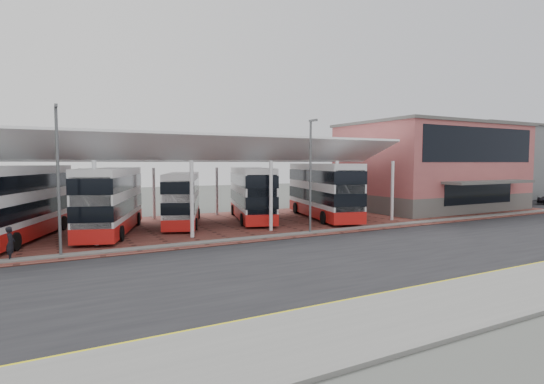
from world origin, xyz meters
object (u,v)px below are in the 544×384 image
object	(u,v)px
bus_2	(111,201)
bus_5	(323,191)
bus_3	(183,199)
bus_1	(19,203)
pedestrian	(11,243)
terminal	(431,166)
bus_4	(251,194)

from	to	relation	value
bus_2	bus_5	bearing A→B (deg)	17.85
bus_3	bus_5	bearing A→B (deg)	10.45
bus_1	bus_2	size ratio (longest dim) A/B	1.04
pedestrian	bus_3	bearing A→B (deg)	-51.55
terminal	bus_3	world-z (taller)	terminal
bus_3	bus_4	size ratio (longest dim) A/B	0.91
bus_3	terminal	bearing A→B (deg)	18.82
bus_3	bus_4	xyz separation A→B (m)	(6.11, -0.17, 0.19)
bus_1	pedestrian	size ratio (longest dim) A/B	6.83
bus_4	bus_2	bearing A→B (deg)	-155.43
bus_4	bus_3	bearing A→B (deg)	-164.48
bus_1	bus_4	xyz separation A→B (m)	(17.42, 1.57, -0.13)
bus_3	pedestrian	xyz separation A→B (m)	(-11.49, -8.19, -1.20)
bus_1	bus_4	world-z (taller)	bus_1
terminal	pedestrian	bearing A→B (deg)	-169.32
bus_2	bus_4	xyz separation A→B (m)	(11.80, 1.55, -0.04)
bus_2	bus_1	bearing A→B (deg)	-160.48
bus_1	bus_5	world-z (taller)	bus_5
bus_5	bus_2	bearing A→B (deg)	-167.13
bus_4	bus_5	distance (m)	6.51
bus_2	bus_3	xyz separation A→B (m)	(5.69, 1.72, -0.23)
terminal	bus_2	size ratio (longest dim) A/B	1.61
bus_2	pedestrian	size ratio (longest dim) A/B	6.60
bus_5	pedestrian	xyz separation A→B (m)	(-23.79, -6.03, -1.57)
terminal	bus_3	size ratio (longest dim) A/B	1.79
bus_2	pedestrian	world-z (taller)	bus_2
terminal	pedestrian	size ratio (longest dim) A/B	10.61
terminal	bus_4	size ratio (longest dim) A/B	1.63
pedestrian	terminal	bearing A→B (deg)	-76.37
bus_1	bus_3	size ratio (longest dim) A/B	1.15
bus_1	bus_3	xyz separation A→B (m)	(11.31, 1.74, -0.32)
bus_1	pedestrian	world-z (taller)	bus_1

